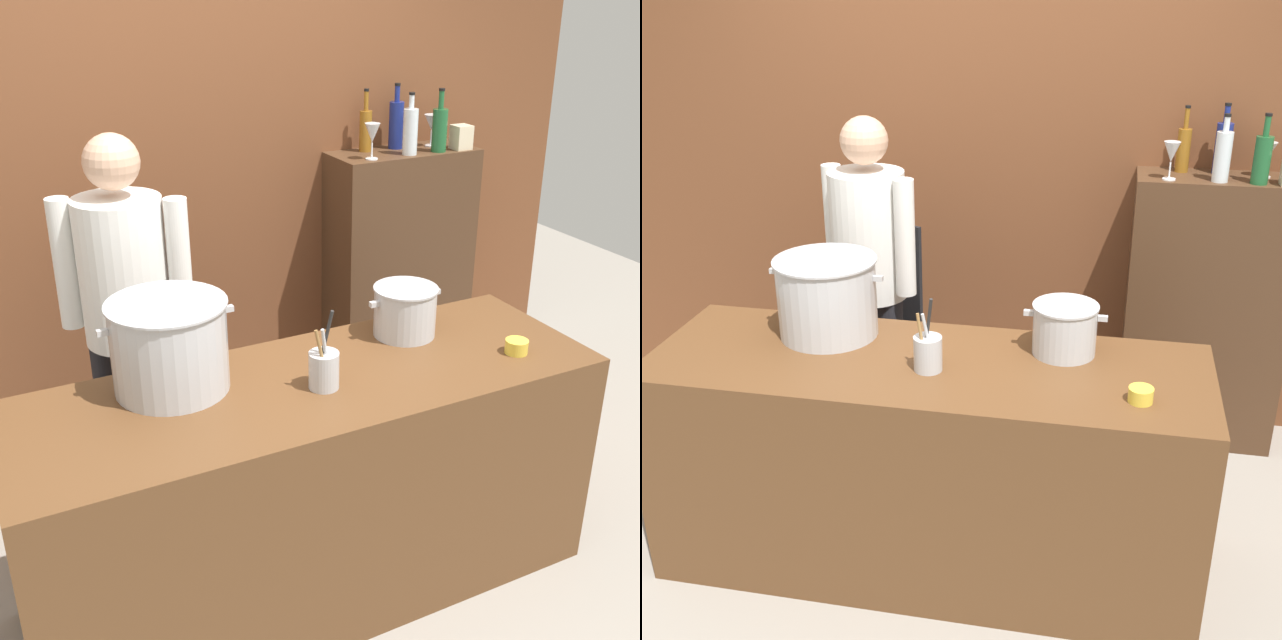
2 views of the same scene
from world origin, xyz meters
The scene contains 16 objects.
ground_plane centered at (0.00, 0.00, 0.00)m, with size 8.00×8.00×0.00m, color gray.
brick_back_panel centered at (0.00, 1.40, 1.50)m, with size 4.40×0.10×3.00m, color brown.
prep_counter centered at (0.00, 0.00, 0.45)m, with size 2.09×0.70×0.90m, color brown.
bar_cabinet centered at (1.11, 1.19, 0.68)m, with size 0.76×0.32×1.36m, color #472D1C.
chef centered at (-0.44, 0.74, 0.96)m, with size 0.48×0.41×1.66m.
stockpot_large centered at (-0.44, 0.17, 1.06)m, with size 0.46×0.40×0.31m.
stockpot_small centered at (0.49, 0.17, 1.00)m, with size 0.31×0.25×0.19m.
utensil_crock centered at (0.02, -0.06, 0.97)m, with size 0.10×0.10×0.29m.
butter_jar centered at (0.78, -0.15, 0.93)m, with size 0.09×0.09×0.05m, color yellow.
wine_bottle_clear centered at (1.09, 1.10, 1.48)m, with size 0.07×0.07×0.30m.
wine_bottle_green centered at (1.26, 1.10, 1.47)m, with size 0.08×0.08×0.31m.
wine_bottle_cobalt centered at (1.11, 1.26, 1.48)m, with size 0.07×0.07×0.32m.
wine_bottle_amber centered at (0.93, 1.27, 1.47)m, with size 0.06×0.06×0.30m.
wine_glass_short centered at (1.30, 1.22, 1.47)m, with size 0.08×0.08×0.16m.
wine_glass_wide centered at (0.87, 1.09, 1.48)m, with size 0.07×0.07×0.17m.
spice_tin_cream centered at (1.39, 1.09, 1.42)m, with size 0.09×0.09×0.12m, color beige.
Camera 1 is at (-1.05, -2.15, 2.20)m, focal length 44.18 mm.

